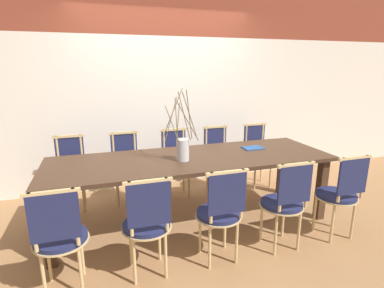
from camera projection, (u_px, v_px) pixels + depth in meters
The scene contains 15 objects.
ground_plane at pixel (192, 220), 3.45m from camera, with size 16.00×16.00×0.00m, color #9E7047.
wall_rear at pixel (164, 75), 4.25m from camera, with size 12.00×0.06×3.20m.
dining_table at pixel (192, 164), 3.28m from camera, with size 3.07×0.98×0.76m.
chair_near_leftend at pixel (59, 235), 2.24m from camera, with size 0.42×0.42×0.91m.
chair_near_left at pixel (147, 222), 2.43m from camera, with size 0.42×0.42×0.91m.
chair_near_center at pixel (221, 211), 2.62m from camera, with size 0.42×0.42×0.91m.
chair_near_right at pixel (285, 201), 2.81m from camera, with size 0.42×0.42×0.91m.
chair_near_rightend at pixel (340, 192), 3.00m from camera, with size 0.42×0.42×0.91m.
chair_far_leftend at pixel (71, 170), 3.65m from camera, with size 0.42×0.42×0.91m.
chair_far_left at pixel (126, 165), 3.85m from camera, with size 0.42×0.42×0.91m.
chair_far_center at pixel (176, 160), 4.05m from camera, with size 0.42×0.42×0.91m.
chair_far_right at pixel (218, 156), 4.23m from camera, with size 0.42×0.42×0.91m.
chair_far_rightend at pixel (258, 152), 4.41m from camera, with size 0.42×0.42×0.91m.
vase_centerpiece at pixel (183, 148), 3.12m from camera, with size 0.36×0.37×0.75m.
book_stack at pixel (253, 148), 3.61m from camera, with size 0.24×0.17×0.01m.
Camera 1 is at (-0.95, -2.97, 1.72)m, focal length 28.00 mm.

